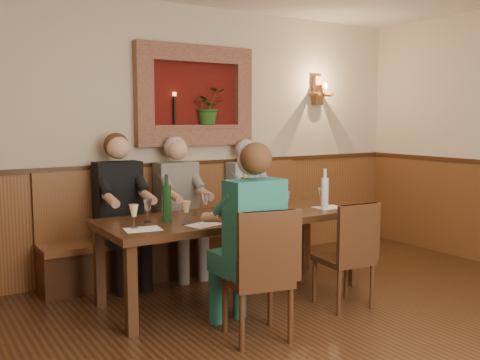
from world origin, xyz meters
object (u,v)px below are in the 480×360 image
(chair_near_left, at_px, (258,301))
(water_bottle, at_px, (325,193))
(dining_table, at_px, (234,223))
(person_bench_left, at_px, (122,223))
(person_chair_front, at_px, (248,255))
(person_bench_mid, at_px, (181,218))
(spittoon_bucket, at_px, (234,200))
(wine_bottle_green_b, at_px, (167,202))
(person_bench_right, at_px, (250,213))
(wine_bottle_green_a, at_px, (245,195))
(chair_near_right, at_px, (344,276))
(bench, at_px, (187,240))

(chair_near_left, height_order, water_bottle, water_bottle)
(dining_table, height_order, person_bench_left, person_bench_left)
(person_chair_front, bearing_deg, person_bench_left, 103.45)
(chair_near_left, distance_m, person_bench_mid, 1.80)
(spittoon_bucket, xyz_separation_m, wine_bottle_green_b, (-0.66, -0.01, 0.04))
(dining_table, xyz_separation_m, person_bench_mid, (-0.12, 0.84, -0.08))
(person_bench_right, height_order, spittoon_bucket, person_bench_right)
(dining_table, xyz_separation_m, wine_bottle_green_a, (0.10, -0.04, 0.25))
(person_bench_mid, height_order, wine_bottle_green_b, person_bench_mid)
(person_bench_mid, xyz_separation_m, person_bench_right, (0.86, 0.00, -0.02))
(chair_near_right, height_order, spittoon_bucket, spittoon_bucket)
(person_bench_right, xyz_separation_m, person_chair_front, (-1.09, -1.62, 0.03))
(chair_near_left, distance_m, chair_near_right, 1.02)
(water_bottle, bearing_deg, person_chair_front, -155.68)
(person_bench_left, distance_m, wine_bottle_green_b, 0.89)
(person_chair_front, bearing_deg, wine_bottle_green_a, 58.40)
(person_bench_left, height_order, water_bottle, person_bench_left)
(dining_table, height_order, chair_near_left, chair_near_left)
(dining_table, distance_m, chair_near_right, 1.08)
(chair_near_right, bearing_deg, chair_near_left, -165.75)
(chair_near_left, xyz_separation_m, person_bench_left, (-0.38, 1.76, 0.33))
(wine_bottle_green_b, bearing_deg, water_bottle, -8.30)
(water_bottle, bearing_deg, chair_near_right, -113.83)
(chair_near_left, relative_size, spittoon_bucket, 3.92)
(chair_near_left, relative_size, water_bottle, 2.53)
(dining_table, height_order, person_bench_right, person_bench_right)
(person_bench_mid, distance_m, wine_bottle_green_a, 0.96)
(person_chair_front, relative_size, water_bottle, 3.73)
(chair_near_left, xyz_separation_m, water_bottle, (1.24, 0.70, 0.62))
(wine_bottle_green_b, bearing_deg, bench, 55.30)
(dining_table, distance_m, water_bottle, 0.94)
(spittoon_bucket, relative_size, wine_bottle_green_b, 0.63)
(person_bench_mid, bearing_deg, chair_near_left, -97.78)
(chair_near_right, bearing_deg, wine_bottle_green_b, 154.52)
(person_chair_front, height_order, spittoon_bucket, person_chair_front)
(person_bench_right, xyz_separation_m, spittoon_bucket, (-0.72, -0.82, 0.31))
(chair_near_right, height_order, wine_bottle_green_a, wine_bottle_green_a)
(person_bench_left, bearing_deg, person_bench_right, 0.11)
(person_bench_right, distance_m, wine_bottle_green_b, 1.65)
(person_bench_mid, relative_size, person_chair_front, 0.99)
(bench, height_order, spittoon_bucket, bench)
(spittoon_bucket, bearing_deg, wine_bottle_green_a, -29.59)
(person_bench_right, relative_size, water_bottle, 3.58)
(bench, bearing_deg, person_bench_right, -8.08)
(chair_near_left, distance_m, water_bottle, 1.56)
(dining_table, height_order, chair_near_right, chair_near_right)
(dining_table, distance_m, person_bench_mid, 0.85)
(person_bench_left, bearing_deg, wine_bottle_green_a, -46.01)
(person_bench_left, xyz_separation_m, person_bench_right, (1.48, 0.00, -0.04))
(bench, bearing_deg, chair_near_right, -69.22)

